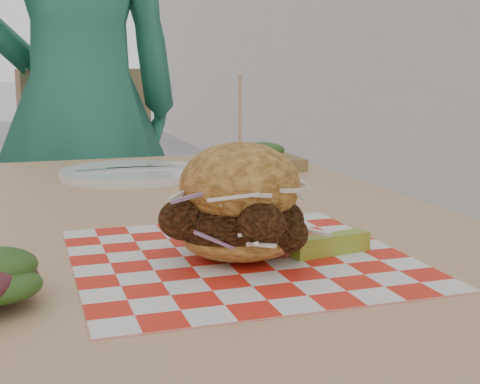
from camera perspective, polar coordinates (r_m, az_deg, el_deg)
The scene contains 8 objects.
diner at distance 1.87m, azimuth -13.49°, elevation 7.07°, with size 0.62×0.41×1.70m, color #2A795D.
patio_table at distance 1.00m, azimuth -6.22°, elevation -6.10°, with size 0.80×1.20×0.75m.
patio_chair at distance 2.04m, azimuth -13.22°, elevation -1.06°, with size 0.54×0.55×0.95m.
paper_liner at distance 0.74m, azimuth 0.00°, elevation -5.61°, with size 0.36×0.36×0.00m, color red.
sandwich at distance 0.73m, azimuth 0.00°, elevation -1.37°, with size 0.18×0.18×0.20m.
pickle_spear at distance 0.76m, azimuth 7.73°, elevation -4.43°, with size 0.10×0.02×0.02m, color #A3B033.
place_setting at distance 1.30m, azimuth -9.31°, elevation 1.61°, with size 0.27×0.27×0.02m.
kraft_tray at distance 1.37m, azimuth 1.97°, elevation 2.88°, with size 0.15×0.12×0.06m.
Camera 1 is at (0.04, -1.27, 0.96)m, focal length 50.00 mm.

